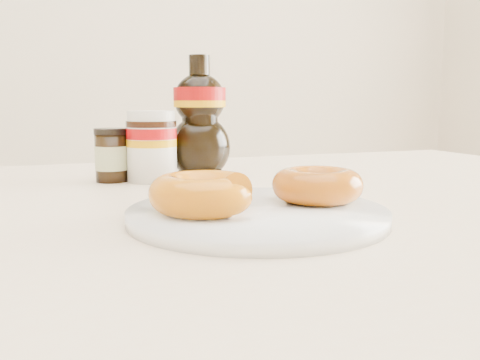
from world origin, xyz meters
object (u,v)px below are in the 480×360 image
object	(u,v)px
dining_table	(223,262)
dark_jar	(112,156)
nutella_jar	(152,143)
donut_whole	(317,185)
plate	(257,214)
syrup_bottle	(200,116)
donut_bitten	(204,193)

from	to	relation	value
dining_table	dark_jar	bearing A→B (deg)	120.76
dining_table	nutella_jar	distance (m)	0.23
donut_whole	nutella_jar	xyz separation A→B (m)	(-0.12, 0.29, 0.03)
plate	donut_whole	world-z (taller)	donut_whole
donut_whole	syrup_bottle	world-z (taller)	syrup_bottle
nutella_jar	dark_jar	bearing A→B (deg)	162.63
dining_table	donut_whole	distance (m)	0.18
donut_whole	nutella_jar	bearing A→B (deg)	112.87
dining_table	donut_bitten	world-z (taller)	donut_bitten
plate	donut_whole	size ratio (longest dim) A/B	2.67
nutella_jar	dark_jar	size ratio (longest dim) A/B	1.32
donut_whole	nutella_jar	distance (m)	0.32
dining_table	nutella_jar	size ratio (longest dim) A/B	13.24
plate	dark_jar	xyz separation A→B (m)	(-0.10, 0.32, 0.03)
nutella_jar	syrup_bottle	xyz separation A→B (m)	(0.08, 0.03, 0.04)
donut_bitten	nutella_jar	distance (m)	0.31
dining_table	dark_jar	xyz separation A→B (m)	(-0.11, 0.19, 0.12)
donut_whole	syrup_bottle	size ratio (longest dim) A/B	0.51
plate	nutella_jar	size ratio (longest dim) A/B	2.48
donut_whole	dark_jar	bearing A→B (deg)	120.26
donut_whole	nutella_jar	size ratio (longest dim) A/B	0.93
donut_bitten	dark_jar	distance (m)	0.33
syrup_bottle	dark_jar	bearing A→B (deg)	-175.23
dining_table	donut_bitten	distance (m)	0.19
syrup_bottle	dark_jar	xyz separation A→B (m)	(-0.14, -0.01, -0.06)
nutella_jar	donut_bitten	bearing A→B (deg)	-91.81
donut_bitten	plate	bearing A→B (deg)	-10.68
dining_table	syrup_bottle	bearing A→B (deg)	81.74
donut_bitten	syrup_bottle	bearing A→B (deg)	65.39
dining_table	donut_bitten	bearing A→B (deg)	-115.67
donut_whole	syrup_bottle	distance (m)	0.33
donut_bitten	donut_whole	distance (m)	0.13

